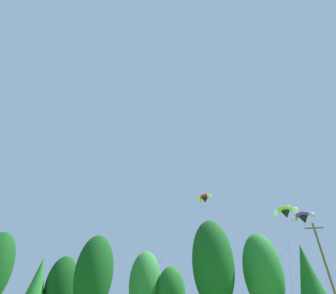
{
  "coord_description": "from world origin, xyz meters",
  "views": [
    {
      "loc": [
        1.23,
        6.3,
        2.41
      ],
      "look_at": [
        -1.79,
        25.54,
        15.73
      ],
      "focal_mm": 27.21,
      "sensor_mm": 36.0,
      "label": 1
    }
  ],
  "objects_px": {
    "utility_pole": "(330,276)",
    "parafoil_kite_mid_purple": "(303,217)",
    "parafoil_kite_high_red_yellow": "(204,198)",
    "parafoil_kite_far_lime_white": "(285,212)"
  },
  "relations": [
    {
      "from": "utility_pole",
      "to": "parafoil_kite_mid_purple",
      "type": "height_order",
      "value": "parafoil_kite_mid_purple"
    },
    {
      "from": "utility_pole",
      "to": "parafoil_kite_mid_purple",
      "type": "xyz_separation_m",
      "value": [
        0.56,
        4.07,
        8.18
      ]
    },
    {
      "from": "utility_pole",
      "to": "parafoil_kite_mid_purple",
      "type": "distance_m",
      "value": 9.15
    },
    {
      "from": "utility_pole",
      "to": "parafoil_kite_mid_purple",
      "type": "relative_size",
      "value": 0.68
    },
    {
      "from": "parafoil_kite_far_lime_white",
      "to": "parafoil_kite_high_red_yellow",
      "type": "bearing_deg",
      "value": -178.09
    },
    {
      "from": "parafoil_kite_high_red_yellow",
      "to": "parafoil_kite_far_lime_white",
      "type": "distance_m",
      "value": 9.83
    },
    {
      "from": "parafoil_kite_high_red_yellow",
      "to": "parafoil_kite_mid_purple",
      "type": "bearing_deg",
      "value": 27.89
    },
    {
      "from": "utility_pole",
      "to": "parafoil_kite_far_lime_white",
      "type": "height_order",
      "value": "parafoil_kite_far_lime_white"
    },
    {
      "from": "utility_pole",
      "to": "parafoil_kite_high_red_yellow",
      "type": "bearing_deg",
      "value": -166.16
    },
    {
      "from": "utility_pole",
      "to": "parafoil_kite_high_red_yellow",
      "type": "distance_m",
      "value": 16.37
    }
  ]
}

